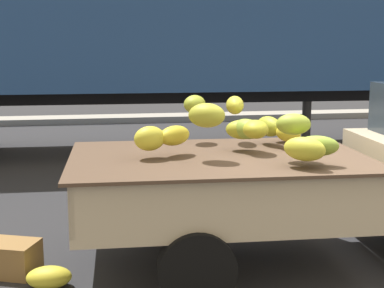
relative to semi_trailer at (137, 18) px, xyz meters
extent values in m
plane|color=#28282B|center=(1.66, -6.14, -2.54)|extent=(220.00, 220.00, 0.00)
cube|color=gray|center=(1.66, 4.15, -2.46)|extent=(80.00, 0.80, 0.16)
cube|color=#CCB793|center=(0.35, -5.84, -1.96)|extent=(2.65, 1.72, 0.08)
cube|color=#CCB793|center=(0.38, -5.04, -1.70)|extent=(2.61, 0.12, 0.44)
cube|color=#CCB793|center=(0.33, -6.64, -1.70)|extent=(2.61, 0.12, 0.44)
cube|color=#CCB793|center=(1.63, -5.88, -1.70)|extent=(0.10, 1.65, 0.44)
cube|color=#CCB793|center=(-0.93, -5.81, -1.70)|extent=(0.10, 1.65, 0.44)
cube|color=#B21914|center=(0.38, -5.01, -1.74)|extent=(2.50, 0.08, 0.07)
cube|color=brown|center=(0.35, -5.84, -1.47)|extent=(2.78, 1.84, 0.03)
ellipsoid|color=gold|center=(0.66, -5.21, -1.06)|extent=(0.24, 0.39, 0.19)
ellipsoid|color=gold|center=(-0.05, -5.79, -1.27)|extent=(0.40, 0.39, 0.18)
ellipsoid|color=#A6A628|center=(0.63, -5.64, -1.25)|extent=(0.38, 0.33, 0.19)
ellipsoid|color=#9CA32A|center=(0.97, -5.40, -1.26)|extent=(0.28, 0.40, 0.20)
ellipsoid|color=gold|center=(0.21, -6.02, -1.05)|extent=(0.41, 0.37, 0.21)
ellipsoid|color=olive|center=(1.09, -6.39, -1.28)|extent=(0.40, 0.29, 0.17)
ellipsoid|color=gold|center=(1.19, -5.27, -1.32)|extent=(0.31, 0.25, 0.18)
ellipsoid|color=gold|center=(0.95, -6.48, -1.29)|extent=(0.40, 0.40, 0.20)
ellipsoid|color=olive|center=(0.66, -5.70, -1.24)|extent=(0.32, 0.41, 0.19)
ellipsoid|color=olive|center=(0.95, -6.18, -1.13)|extent=(0.34, 0.28, 0.19)
ellipsoid|color=gold|center=(-0.28, -5.88, -1.27)|extent=(0.36, 0.32, 0.22)
ellipsoid|color=gold|center=(0.72, -5.80, -1.23)|extent=(0.30, 0.35, 0.18)
ellipsoid|color=gold|center=(1.08, -5.66, -1.29)|extent=(0.30, 0.33, 0.17)
ellipsoid|color=#96A42D|center=(0.25, -5.12, -1.06)|extent=(0.33, 0.36, 0.19)
cylinder|color=black|center=(0.07, -5.04, -2.22)|extent=(0.65, 0.22, 0.64)
cylinder|color=black|center=(0.02, -6.63, -2.22)|extent=(0.65, 0.22, 0.64)
cube|color=navy|center=(0.07, 0.00, 0.06)|extent=(12.06, 2.80, 2.70)
cube|color=black|center=(0.07, 0.00, -1.44)|extent=(11.05, 0.68, 0.30)
cylinder|color=#38383A|center=(3.37, -0.08, -1.92)|extent=(0.18, 0.18, 1.25)
ellipsoid|color=gold|center=(-1.20, -6.08, -2.44)|extent=(0.40, 0.27, 0.19)
cube|color=olive|center=(-1.59, -5.71, -2.39)|extent=(0.61, 0.52, 0.31)
camera|label=1|loc=(-0.70, -10.86, -0.41)|focal=52.87mm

